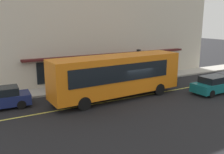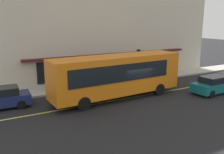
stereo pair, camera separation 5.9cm
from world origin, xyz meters
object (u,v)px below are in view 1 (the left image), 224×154
(car_teal, at_px, (214,85))
(pedestrian_near_storefront, at_px, (118,72))
(traffic_light, at_px, (139,58))
(bus, at_px, (118,74))

(car_teal, height_order, pedestrian_near_storefront, pedestrian_near_storefront)
(traffic_light, distance_m, pedestrian_near_storefront, 2.60)
(bus, xyz_separation_m, traffic_light, (4.64, 3.72, 0.55))
(bus, height_order, traffic_light, bus)
(traffic_light, bearing_deg, pedestrian_near_storefront, 163.45)
(bus, xyz_separation_m, pedestrian_near_storefront, (2.58, 4.34, -0.91))
(bus, distance_m, traffic_light, 5.98)
(car_teal, bearing_deg, pedestrian_near_storefront, 128.19)
(traffic_light, height_order, car_teal, traffic_light)
(bus, relative_size, car_teal, 2.58)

